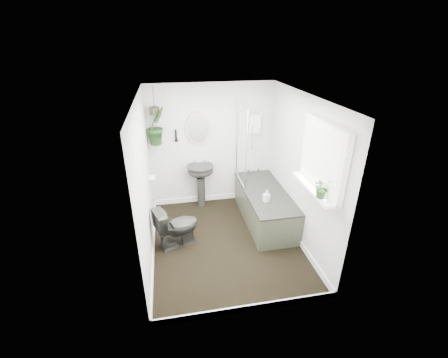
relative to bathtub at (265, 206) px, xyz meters
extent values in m
cube|color=black|center=(-0.80, -0.50, -0.30)|extent=(2.30, 2.80, 0.02)
cube|color=white|center=(-0.80, -0.50, 2.02)|extent=(2.30, 2.80, 0.02)
cube|color=white|center=(-0.80, 0.91, 0.86)|extent=(2.30, 0.02, 2.30)
cube|color=white|center=(-0.80, -1.91, 0.86)|extent=(2.30, 0.02, 2.30)
cube|color=white|center=(-1.96, -0.50, 0.86)|extent=(0.02, 2.80, 2.30)
cube|color=white|center=(0.36, -0.50, 0.86)|extent=(0.02, 2.80, 2.30)
cube|color=white|center=(-0.80, -0.50, -0.24)|extent=(2.30, 2.80, 0.10)
cube|color=white|center=(0.00, 0.84, 1.26)|extent=(0.20, 0.10, 0.35)
ellipsoid|color=#B1ABA0|center=(-1.04, 0.87, 1.21)|extent=(0.46, 0.03, 0.62)
cylinder|color=black|center=(-1.44, 0.86, 1.11)|extent=(0.04, 0.04, 0.22)
cylinder|color=white|center=(-1.90, 0.20, 0.61)|extent=(0.11, 0.11, 0.11)
cube|color=white|center=(0.29, -1.20, 1.36)|extent=(0.08, 1.00, 0.90)
cube|color=white|center=(0.22, -1.20, 0.94)|extent=(0.18, 1.00, 0.04)
cube|color=white|center=(0.24, -1.20, 1.36)|extent=(0.01, 0.86, 0.76)
imported|color=black|center=(-1.56, -0.42, 0.05)|extent=(0.76, 0.58, 0.68)
imported|color=black|center=(0.18, -1.48, 1.09)|extent=(0.24, 0.22, 0.25)
imported|color=black|center=(-1.77, 0.75, 1.33)|extent=(0.46, 0.45, 0.64)
imported|color=black|center=(-0.10, -0.33, 0.39)|extent=(0.11, 0.12, 0.20)
cylinder|color=#352D21|center=(-1.77, 0.75, 1.59)|extent=(0.16, 0.16, 0.12)
camera|label=1|loc=(-1.56, -4.36, 2.72)|focal=24.00mm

